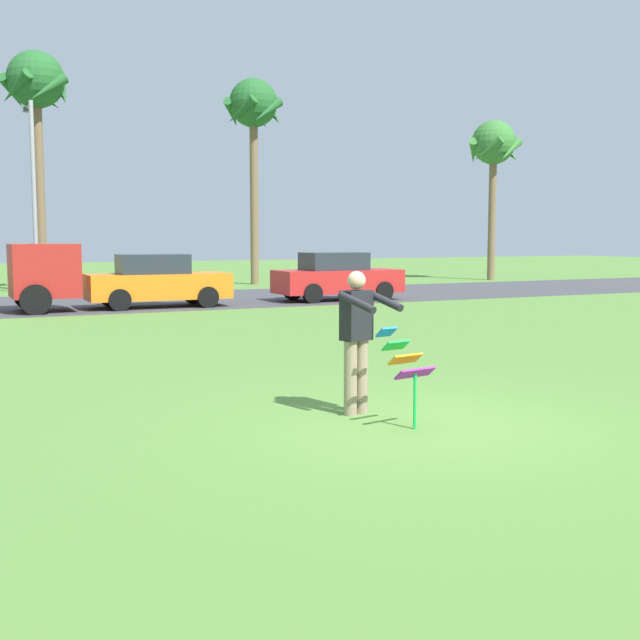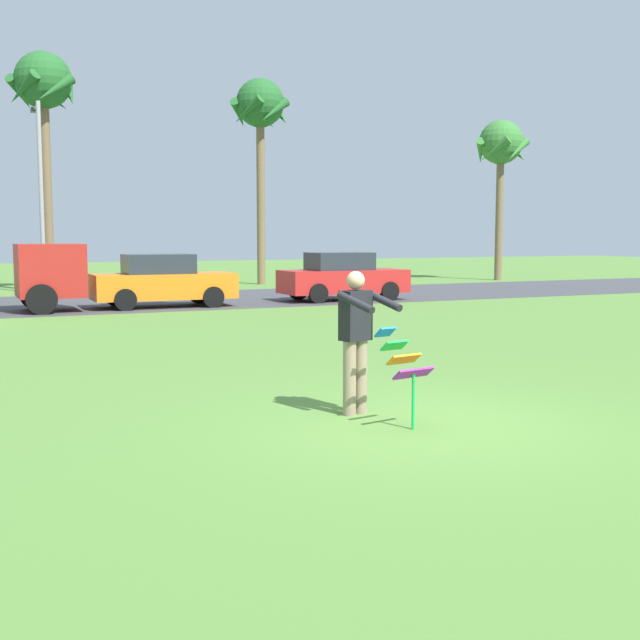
{
  "view_description": "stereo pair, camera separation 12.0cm",
  "coord_description": "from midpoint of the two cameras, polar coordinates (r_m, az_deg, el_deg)",
  "views": [
    {
      "loc": [
        -4.99,
        -7.69,
        2.14
      ],
      "look_at": [
        -0.44,
        1.74,
        1.05
      ],
      "focal_mm": 45.22,
      "sensor_mm": 36.0,
      "label": 1
    },
    {
      "loc": [
        -4.88,
        -7.74,
        2.14
      ],
      "look_at": [
        -0.44,
        1.74,
        1.05
      ],
      "focal_mm": 45.22,
      "sensor_mm": 36.0,
      "label": 2
    }
  ],
  "objects": [
    {
      "name": "person_kite_flyer",
      "position": [
        9.64,
        2.31,
        -1.16
      ],
      "size": [
        0.66,
        0.74,
        1.73
      ],
      "color": "gray",
      "rests_on": "ground"
    },
    {
      "name": "kite_held",
      "position": [
        9.1,
        5.67,
        -2.98
      ],
      "size": [
        0.53,
        0.69,
        1.1
      ],
      "color": "blue",
      "rests_on": "ground"
    },
    {
      "name": "parked_car_red",
      "position": [
        26.89,
        1.08,
        3.04
      ],
      "size": [
        4.22,
        1.87,
        1.6
      ],
      "color": "red",
      "rests_on": "ground"
    },
    {
      "name": "parked_car_orange",
      "position": [
        24.75,
        -11.6,
        2.67
      ],
      "size": [
        4.24,
        1.92,
        1.6
      ],
      "color": "orange",
      "rests_on": "ground"
    },
    {
      "name": "palm_tree_centre_far",
      "position": [
        36.37,
        -4.83,
        14.44
      ],
      "size": [
        2.58,
        2.71,
        8.97
      ],
      "color": "brown",
      "rests_on": "ground"
    },
    {
      "name": "road_strip",
      "position": [
        26.91,
        -15.1,
        1.2
      ],
      "size": [
        120.0,
        8.0,
        0.01
      ],
      "primitive_type": "cube",
      "color": "#424247",
      "rests_on": "ground"
    },
    {
      "name": "ground_plane",
      "position": [
        9.41,
        6.71,
        -7.25
      ],
      "size": [
        120.0,
        120.0,
        0.0
      ],
      "primitive_type": "plane",
      "color": "#568438"
    },
    {
      "name": "palm_tree_right_near",
      "position": [
        32.88,
        -19.54,
        15.05
      ],
      "size": [
        2.58,
        2.71,
        8.98
      ],
      "color": "brown",
      "rests_on": "ground"
    },
    {
      "name": "palm_tree_far_left",
      "position": [
        40.52,
        12.09,
        11.77
      ],
      "size": [
        2.58,
        2.71,
        7.68
      ],
      "color": "brown",
      "rests_on": "ground"
    },
    {
      "name": "streetlight_pole",
      "position": [
        31.6,
        -19.74,
        8.98
      ],
      "size": [
        0.24,
        1.65,
        7.0
      ],
      "color": "#9E9EA3",
      "rests_on": "ground"
    }
  ]
}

